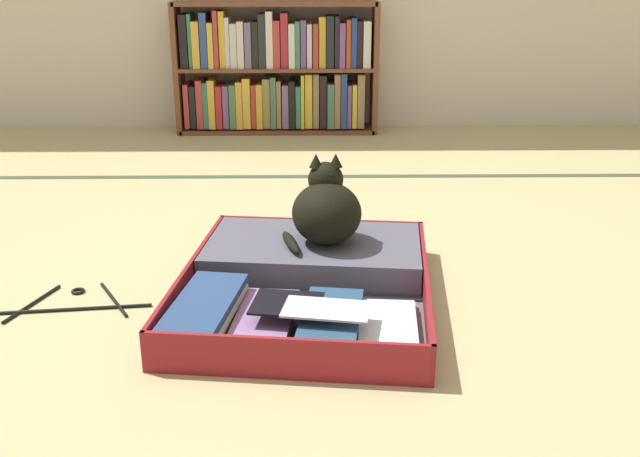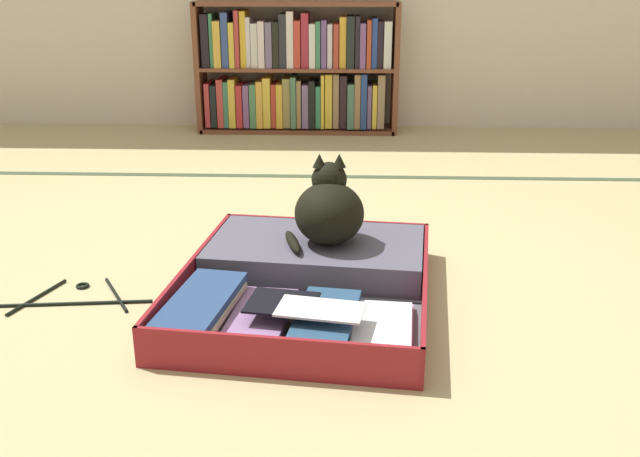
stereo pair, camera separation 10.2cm
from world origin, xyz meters
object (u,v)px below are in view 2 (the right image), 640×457
at_px(bookshelf, 297,71).
at_px(clothes_hanger, 76,298).
at_px(open_suitcase, 306,278).
at_px(black_cat, 329,210).

xyz_separation_m(bookshelf, clothes_hanger, (-0.50, -2.34, -0.35)).
bearing_deg(open_suitcase, bookshelf, 94.56).
xyz_separation_m(bookshelf, open_suitcase, (0.18, -2.27, -0.31)).
bearing_deg(open_suitcase, black_cat, 66.51).
relative_size(black_cat, clothes_hanger, 0.60).
distance_m(open_suitcase, black_cat, 0.23).
bearing_deg(black_cat, open_suitcase, -113.49).
xyz_separation_m(open_suitcase, clothes_hanger, (-0.68, -0.08, -0.04)).
bearing_deg(bookshelf, clothes_hanger, -102.03).
relative_size(open_suitcase, black_cat, 3.38).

